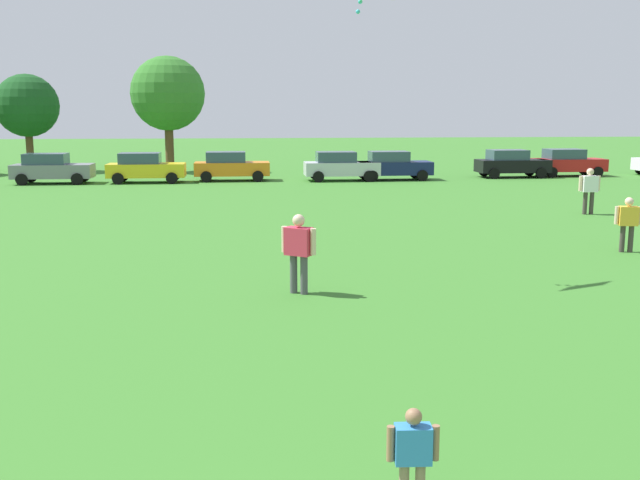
{
  "coord_description": "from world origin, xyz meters",
  "views": [
    {
      "loc": [
        0.36,
        -2.88,
        3.94
      ],
      "look_at": [
        1.83,
        10.2,
        1.63
      ],
      "focal_mm": 40.98,
      "sensor_mm": 36.0,
      "label": 1
    }
  ],
  "objects_px": {
    "parked_car_orange_2": "(231,166)",
    "parked_car_navy_4": "(393,165)",
    "parked_car_silver_3": "(340,166)",
    "parked_car_red_6": "(568,162)",
    "parked_car_gray_0": "(51,168)",
    "bystander_near_trees": "(628,220)",
    "bystander_midfield": "(589,187)",
    "tree_far_right": "(168,94)",
    "tree_center": "(27,106)",
    "parked_car_black_5": "(511,163)",
    "parked_car_yellow_1": "(145,167)",
    "adult_bystander": "(299,247)",
    "child_kite_flyer": "(413,451)"
  },
  "relations": [
    {
      "from": "parked_car_silver_3",
      "to": "parked_car_red_6",
      "type": "distance_m",
      "value": 14.56
    },
    {
      "from": "parked_car_gray_0",
      "to": "parked_car_orange_2",
      "type": "xyz_separation_m",
      "value": [
        9.9,
        0.62,
        0.0
      ]
    },
    {
      "from": "child_kite_flyer",
      "to": "bystander_near_trees",
      "type": "xyz_separation_m",
      "value": [
        9.31,
        12.78,
        0.28
      ]
    },
    {
      "from": "bystander_near_trees",
      "to": "parked_car_gray_0",
      "type": "height_order",
      "value": "parked_car_gray_0"
    },
    {
      "from": "parked_car_silver_3",
      "to": "tree_far_right",
      "type": "relative_size",
      "value": 0.57
    },
    {
      "from": "tree_far_right",
      "to": "tree_center",
      "type": "bearing_deg",
      "value": 173.16
    },
    {
      "from": "parked_car_gray_0",
      "to": "tree_center",
      "type": "height_order",
      "value": "tree_center"
    },
    {
      "from": "tree_center",
      "to": "parked_car_orange_2",
      "type": "bearing_deg",
      "value": -31.2
    },
    {
      "from": "parked_car_black_5",
      "to": "parked_car_red_6",
      "type": "distance_m",
      "value": 3.85
    },
    {
      "from": "parked_car_black_5",
      "to": "parked_car_orange_2",
      "type": "bearing_deg",
      "value": -178.97
    },
    {
      "from": "adult_bystander",
      "to": "bystander_midfield",
      "type": "bearing_deg",
      "value": -104.12
    },
    {
      "from": "bystander_near_trees",
      "to": "parked_car_navy_4",
      "type": "distance_m",
      "value": 22.86
    },
    {
      "from": "bystander_midfield",
      "to": "parked_car_gray_0",
      "type": "height_order",
      "value": "bystander_midfield"
    },
    {
      "from": "child_kite_flyer",
      "to": "parked_car_gray_0",
      "type": "bearing_deg",
      "value": 112.98
    },
    {
      "from": "adult_bystander",
      "to": "bystander_midfield",
      "type": "distance_m",
      "value": 16.71
    },
    {
      "from": "parked_car_black_5",
      "to": "tree_far_right",
      "type": "distance_m",
      "value": 22.51
    },
    {
      "from": "child_kite_flyer",
      "to": "parked_car_gray_0",
      "type": "xyz_separation_m",
      "value": [
        -11.97,
        35.51,
        0.2
      ]
    },
    {
      "from": "parked_car_yellow_1",
      "to": "parked_car_silver_3",
      "type": "relative_size",
      "value": 1.0
    },
    {
      "from": "child_kite_flyer",
      "to": "parked_car_yellow_1",
      "type": "height_order",
      "value": "parked_car_yellow_1"
    },
    {
      "from": "child_kite_flyer",
      "to": "tree_center",
      "type": "xyz_separation_m",
      "value": [
        -15.4,
        44.21,
        3.69
      ]
    },
    {
      "from": "adult_bystander",
      "to": "bystander_midfield",
      "type": "relative_size",
      "value": 0.98
    },
    {
      "from": "child_kite_flyer",
      "to": "parked_car_silver_3",
      "type": "relative_size",
      "value": 0.26
    },
    {
      "from": "bystander_near_trees",
      "to": "tree_center",
      "type": "relative_size",
      "value": 0.24
    },
    {
      "from": "parked_car_orange_2",
      "to": "child_kite_flyer",
      "type": "bearing_deg",
      "value": -86.72
    },
    {
      "from": "parked_car_navy_4",
      "to": "parked_car_black_5",
      "type": "relative_size",
      "value": 1.0
    },
    {
      "from": "parked_car_black_5",
      "to": "tree_center",
      "type": "relative_size",
      "value": 0.67
    },
    {
      "from": "parked_car_orange_2",
      "to": "parked_car_silver_3",
      "type": "relative_size",
      "value": 1.0
    },
    {
      "from": "tree_center",
      "to": "adult_bystander",
      "type": "bearing_deg",
      "value": -66.86
    },
    {
      "from": "bystander_midfield",
      "to": "tree_far_right",
      "type": "height_order",
      "value": "tree_far_right"
    },
    {
      "from": "bystander_near_trees",
      "to": "parked_car_navy_4",
      "type": "bearing_deg",
      "value": -72.3
    },
    {
      "from": "parked_car_gray_0",
      "to": "tree_center",
      "type": "xyz_separation_m",
      "value": [
        -3.43,
        8.7,
        3.48
      ]
    },
    {
      "from": "parked_car_yellow_1",
      "to": "parked_car_red_6",
      "type": "height_order",
      "value": "same"
    },
    {
      "from": "parked_car_gray_0",
      "to": "parked_car_navy_4",
      "type": "bearing_deg",
      "value": 0.16
    },
    {
      "from": "child_kite_flyer",
      "to": "tree_center",
      "type": "bearing_deg",
      "value": 113.56
    },
    {
      "from": "bystander_midfield",
      "to": "parked_car_red_6",
      "type": "height_order",
      "value": "bystander_midfield"
    },
    {
      "from": "parked_car_gray_0",
      "to": "parked_car_red_6",
      "type": "relative_size",
      "value": 1.0
    },
    {
      "from": "adult_bystander",
      "to": "bystander_near_trees",
      "type": "bearing_deg",
      "value": -125.59
    },
    {
      "from": "parked_car_yellow_1",
      "to": "adult_bystander",
      "type": "bearing_deg",
      "value": -76.23
    },
    {
      "from": "parked_car_silver_3",
      "to": "parked_car_red_6",
      "type": "xyz_separation_m",
      "value": [
        14.49,
        1.45,
        0.0
      ]
    },
    {
      "from": "parked_car_orange_2",
      "to": "parked_car_navy_4",
      "type": "distance_m",
      "value": 9.49
    },
    {
      "from": "bystander_near_trees",
      "to": "parked_car_red_6",
      "type": "distance_m",
      "value": 25.92
    },
    {
      "from": "parked_car_silver_3",
      "to": "tree_center",
      "type": "distance_m",
      "value": 21.8
    },
    {
      "from": "adult_bystander",
      "to": "parked_car_gray_0",
      "type": "xyz_separation_m",
      "value": [
        -11.6,
        26.48,
        -0.19
      ]
    },
    {
      "from": "child_kite_flyer",
      "to": "parked_car_black_5",
      "type": "distance_m",
      "value": 39.38
    },
    {
      "from": "parked_car_orange_2",
      "to": "parked_car_red_6",
      "type": "relative_size",
      "value": 1.0
    },
    {
      "from": "parked_car_gray_0",
      "to": "parked_car_red_6",
      "type": "xyz_separation_m",
      "value": [
        30.72,
        1.41,
        0.0
      ]
    },
    {
      "from": "parked_car_silver_3",
      "to": "parked_car_gray_0",
      "type": "bearing_deg",
      "value": 179.86
    },
    {
      "from": "parked_car_black_5",
      "to": "tree_far_right",
      "type": "xyz_separation_m",
      "value": [
        -21.07,
        6.66,
        4.26
      ]
    },
    {
      "from": "tree_far_right",
      "to": "bystander_near_trees",
      "type": "bearing_deg",
      "value": -62.99
    },
    {
      "from": "parked_car_yellow_1",
      "to": "parked_car_navy_4",
      "type": "height_order",
      "value": "same"
    }
  ]
}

